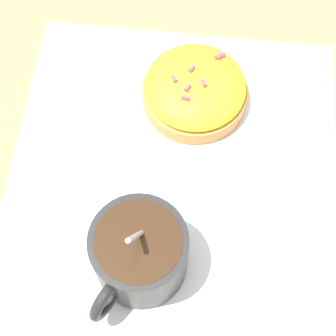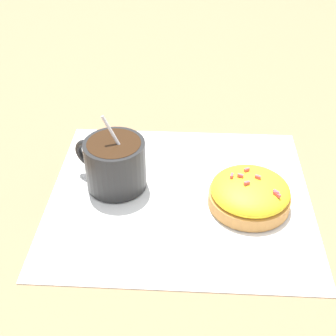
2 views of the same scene
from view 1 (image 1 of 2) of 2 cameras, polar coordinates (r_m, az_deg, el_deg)
name	(u,v)px [view 1 (image 1 of 2)]	position (r m, az deg, el deg)	size (l,w,h in m)	color
ground_plane	(172,179)	(0.51, 0.39, -1.10)	(3.00, 3.00, 0.00)	#93704C
paper_napkin	(172,178)	(0.51, 0.39, -1.03)	(0.35, 0.33, 0.00)	white
coffee_cup	(139,253)	(0.45, -3.00, -8.66)	(0.10, 0.08, 0.10)	black
frosted_pastry	(195,89)	(0.54, 2.72, 7.98)	(0.10, 0.10, 0.04)	#C18442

